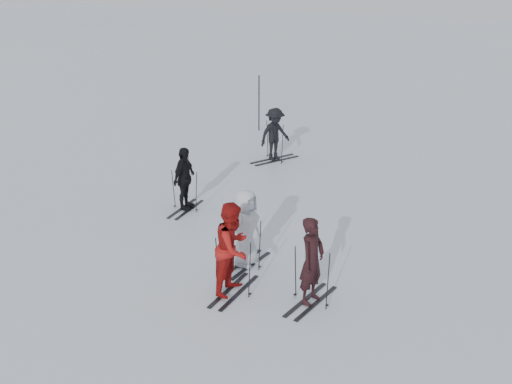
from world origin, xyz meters
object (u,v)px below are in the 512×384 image
(skier_uphill_left, at_px, (184,180))
(skier_uphill_far, at_px, (275,135))
(skier_grey, at_px, (246,229))
(skier_red, at_px, (233,249))
(skier_near_dark, at_px, (312,262))
(piste_marker, at_px, (259,103))

(skier_uphill_left, relative_size, skier_uphill_far, 0.98)
(skier_grey, bearing_deg, skier_red, -158.84)
(skier_near_dark, bearing_deg, skier_red, 109.79)
(skier_near_dark, relative_size, piste_marker, 0.83)
(skier_red, distance_m, piste_marker, 12.84)
(skier_uphill_left, xyz_separation_m, skier_uphill_far, (0.72, 5.07, 0.01))
(skier_red, bearing_deg, skier_uphill_left, 44.40)
(skier_red, relative_size, piste_marker, 0.90)
(skier_red, height_order, piste_marker, piste_marker)
(skier_red, xyz_separation_m, piste_marker, (-4.26, 12.11, 0.11))
(skier_near_dark, bearing_deg, skier_uphill_far, 37.38)
(skier_grey, bearing_deg, skier_uphill_far, 25.97)
(skier_red, bearing_deg, piste_marker, 23.84)
(skier_red, relative_size, skier_uphill_far, 1.11)
(skier_red, height_order, skier_grey, skier_red)
(skier_red, height_order, skier_uphill_far, skier_red)
(skier_near_dark, distance_m, piste_marker, 13.27)
(skier_uphill_left, bearing_deg, skier_near_dark, -125.60)
(skier_uphill_left, xyz_separation_m, piste_marker, (-1.19, 8.44, 0.22))
(piste_marker, bearing_deg, skier_uphill_left, -81.96)
(skier_near_dark, height_order, skier_uphill_left, skier_near_dark)
(skier_grey, distance_m, piste_marker, 11.59)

